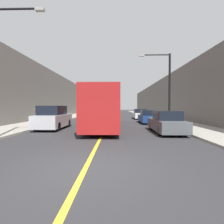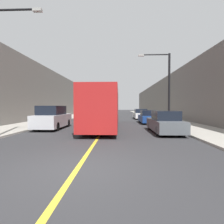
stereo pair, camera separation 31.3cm
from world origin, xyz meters
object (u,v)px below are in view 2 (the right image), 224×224
Objects in this scene: car_right_near at (165,123)px; car_right_far at (140,114)px; parked_suv_left at (53,118)px; car_right_mid at (148,117)px; bus at (105,108)px; street_lamp_right at (166,83)px.

car_right_near is 0.99× the size of car_right_far.
parked_suv_left is 15.23m from car_right_far.
car_right_mid is 0.90× the size of car_right_far.
bus is 6.17m from street_lamp_right.
car_right_near is at bearing -105.54° from street_lamp_right.
car_right_mid is (8.84, 5.21, -0.23)m from parked_suv_left.
car_right_near is at bearing -90.19° from car_right_mid.
car_right_far is at bearing 54.43° from parked_suv_left.
car_right_far is (0.02, 7.18, 0.03)m from car_right_mid.
street_lamp_right reaches higher than parked_suv_left.
parked_suv_left reaches higher than car_right_near.
parked_suv_left is 1.09× the size of car_right_mid.
parked_suv_left reaches higher than car_right_far.
street_lamp_right is at bearing 11.92° from parked_suv_left.
bus is 1.85× the size of street_lamp_right.
parked_suv_left is at bearing 167.45° from car_right_near.
bus is 2.91× the size of car_right_mid.
car_right_mid is 7.18m from car_right_far.
street_lamp_right is at bearing 74.46° from car_right_near.
bus reaches higher than parked_suv_left.
car_right_near is (8.82, -1.96, -0.19)m from parked_suv_left.
bus is 6.06m from car_right_mid.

